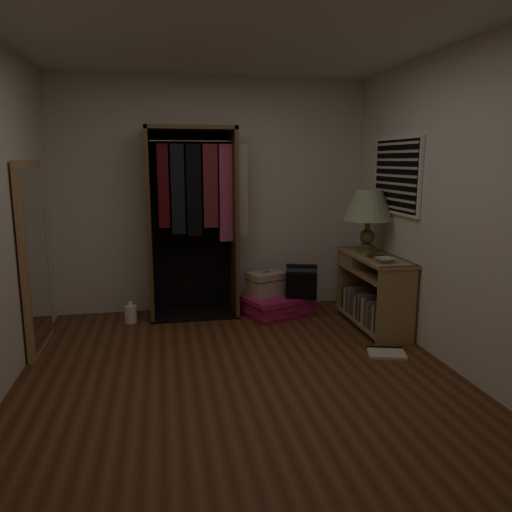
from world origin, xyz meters
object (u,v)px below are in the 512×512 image
object	(u,v)px
console_bookshelf	(372,289)
pink_suitcase	(277,306)
open_wardrobe	(197,206)
table_lamp	(368,207)
floor_mirror	(34,257)
white_jug	(131,314)
train_case	(266,284)
black_bag	(302,280)

from	to	relation	value
console_bookshelf	pink_suitcase	size ratio (longest dim) A/B	1.32
open_wardrobe	table_lamp	size ratio (longest dim) A/B	2.96
console_bookshelf	pink_suitcase	xyz separation A→B (m)	(-0.88, 0.52, -0.28)
floor_mirror	pink_suitcase	bearing A→B (deg)	13.26
console_bookshelf	table_lamp	size ratio (longest dim) A/B	1.62
table_lamp	white_jug	size ratio (longest dim) A/B	3.06
pink_suitcase	open_wardrobe	bearing A→B (deg)	144.58
train_case	pink_suitcase	bearing A→B (deg)	-52.37
console_bookshelf	white_jug	bearing A→B (deg)	167.25
console_bookshelf	open_wardrobe	xyz separation A→B (m)	(-1.74, 0.73, 0.83)
table_lamp	white_jug	xyz separation A→B (m)	(-2.48, 0.38, -1.13)
floor_mirror	table_lamp	bearing A→B (deg)	3.84
console_bookshelf	white_jug	xyz separation A→B (m)	(-2.47, 0.56, -0.29)
floor_mirror	black_bag	size ratio (longest dim) A/B	4.40
floor_mirror	train_case	bearing A→B (deg)	15.47
train_case	white_jug	size ratio (longest dim) A/B	2.02
pink_suitcase	black_bag	distance (m)	0.40
table_lamp	open_wardrobe	bearing A→B (deg)	162.48
console_bookshelf	table_lamp	bearing A→B (deg)	88.67
pink_suitcase	train_case	bearing A→B (deg)	128.75
open_wardrobe	console_bookshelf	bearing A→B (deg)	-22.70
black_bag	white_jug	world-z (taller)	black_bag
floor_mirror	pink_suitcase	xyz separation A→B (m)	(2.36, 0.56, -0.74)
train_case	table_lamp	xyz separation A→B (m)	(1.00, -0.40, 0.88)
open_wardrobe	black_bag	xyz separation A→B (m)	(1.11, -0.27, -0.81)
console_bookshelf	white_jug	size ratio (longest dim) A/B	4.94
open_wardrobe	floor_mirror	xyz separation A→B (m)	(-1.50, -0.77, -0.37)
pink_suitcase	train_case	size ratio (longest dim) A/B	1.85
console_bookshelf	train_case	xyz separation A→B (m)	(-0.99, 0.58, -0.04)
pink_suitcase	table_lamp	xyz separation A→B (m)	(0.88, -0.34, 1.12)
train_case	black_bag	world-z (taller)	black_bag
console_bookshelf	pink_suitcase	distance (m)	1.06
console_bookshelf	train_case	distance (m)	1.15
table_lamp	white_jug	world-z (taller)	table_lamp
black_bag	white_jug	xyz separation A→B (m)	(-1.85, 0.11, -0.31)
console_bookshelf	pink_suitcase	world-z (taller)	console_bookshelf
open_wardrobe	floor_mirror	size ratio (longest dim) A/B	1.21
floor_mirror	black_bag	distance (m)	2.70
black_bag	pink_suitcase	bearing A→B (deg)	-177.02
floor_mirror	black_bag	bearing A→B (deg)	10.67
white_jug	console_bookshelf	bearing A→B (deg)	-12.75
floor_mirror	pink_suitcase	size ratio (longest dim) A/B	2.00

